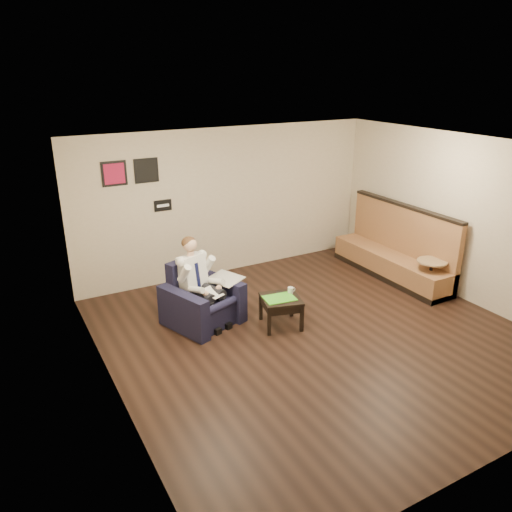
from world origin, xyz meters
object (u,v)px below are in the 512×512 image
green_folder (279,298)px  cafe_table (430,278)px  coffee_mug (290,290)px  smartphone (281,293)px  seated_man (208,287)px  banquette (393,243)px  armchair (202,295)px  side_table (281,311)px

green_folder → cafe_table: bearing=-5.8°
coffee_mug → smartphone: bearing=147.5°
seated_man → banquette: banquette is taller
armchair → cafe_table: size_ratio=1.55×
coffee_mug → banquette: (2.69, 0.58, 0.16)m
coffee_mug → green_folder: bearing=-161.7°
armchair → side_table: size_ratio=1.72×
coffee_mug → cafe_table: size_ratio=0.16×
armchair → seated_man: size_ratio=0.75×
armchair → side_table: 1.25m
cafe_table → armchair: bearing=166.0°
seated_man → banquette: 3.89m
seated_man → cafe_table: seated_man is taller
seated_man → smartphone: size_ratio=8.95×
side_table → cafe_table: bearing=-6.1°
smartphone → banquette: (2.81, 0.51, 0.20)m
side_table → smartphone: (0.10, 0.15, 0.24)m
seated_man → coffee_mug: size_ratio=13.18×
banquette → cafe_table: (0.01, -0.96, -0.36)m
armchair → green_folder: size_ratio=2.10×
banquette → coffee_mug: bearing=-167.7°
smartphone → cafe_table: (2.82, -0.46, -0.16)m
seated_man → coffee_mug: bearing=-41.5°
side_table → banquette: banquette is taller
side_table → banquette: size_ratio=0.22×
banquette → armchair: bearing=179.7°
green_folder → cafe_table: size_ratio=0.74×
green_folder → cafe_table: (2.95, -0.30, -0.16)m
smartphone → cafe_table: size_ratio=0.23×
coffee_mug → banquette: size_ratio=0.04×
seated_man → banquette: size_ratio=0.49×
coffee_mug → side_table: bearing=-161.7°
green_folder → banquette: banquette is taller
armchair → coffee_mug: (1.24, -0.60, 0.04)m
seated_man → side_table: (0.98, -0.56, -0.42)m
banquette → side_table: bearing=-167.3°
side_table → green_folder: size_ratio=1.22×
coffee_mug → cafe_table: cafe_table is taller
smartphone → green_folder: bearing=-104.0°
seated_man → cafe_table: bearing=-32.0°
green_folder → armchair: bearing=145.2°
seated_man → smartphone: 1.17m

